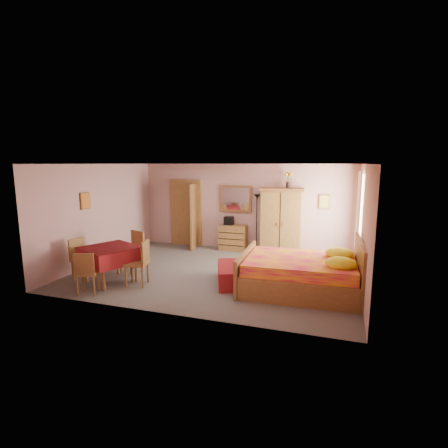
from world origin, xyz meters
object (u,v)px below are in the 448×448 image
(floor_lamp, at_px, (257,223))
(dining_table, at_px, (111,264))
(bench, at_px, (229,274))
(chair_west, at_px, (84,259))
(bed, at_px, (300,264))
(stereo, at_px, (229,221))
(wardrobe, at_px, (281,222))
(chest_of_drawers, at_px, (233,238))
(sunflower_vase, at_px, (288,180))
(chair_north, at_px, (131,252))
(wall_mirror, at_px, (235,199))
(chair_south, at_px, (87,272))
(chair_east, at_px, (137,263))

(floor_lamp, xyz_separation_m, dining_table, (-2.45, -3.70, -0.46))
(bench, height_order, chair_west, chair_west)
(bed, bearing_deg, dining_table, -171.15)
(stereo, xyz_separation_m, wardrobe, (1.60, -0.11, 0.07))
(dining_table, bearing_deg, chest_of_drawers, 64.27)
(wardrobe, relative_size, bed, 0.80)
(floor_lamp, bearing_deg, sunflower_vase, -4.15)
(wardrobe, distance_m, chair_west, 5.32)
(bench, distance_m, dining_table, 2.63)
(chair_north, xyz_separation_m, chair_west, (-0.73, -0.80, -0.03))
(sunflower_vase, relative_size, chair_west, 0.50)
(floor_lamp, bearing_deg, chair_west, -129.83)
(wardrobe, relative_size, bench, 1.58)
(stereo, relative_size, sunflower_vase, 0.58)
(wall_mirror, xyz_separation_m, chair_south, (-1.77, -4.56, -1.11))
(bed, xyz_separation_m, chair_west, (-4.73, -0.85, -0.09))
(chest_of_drawers, xyz_separation_m, chair_west, (-2.43, -3.67, 0.08))
(stereo, xyz_separation_m, bench, (0.93, -2.95, -0.69))
(floor_lamp, relative_size, bed, 0.71)
(wall_mirror, height_order, chair_west, wall_mirror)
(wall_mirror, distance_m, chair_west, 4.71)
(floor_lamp, xyz_separation_m, chair_north, (-2.40, -2.95, -0.36))
(chest_of_drawers, bearing_deg, dining_table, -116.63)
(chair_south, bearing_deg, bed, -3.36)
(bench, xyz_separation_m, chair_north, (-2.47, 0.03, 0.29))
(wardrobe, relative_size, chair_west, 2.06)
(stereo, xyz_separation_m, sunflower_vase, (1.76, -0.03, 1.26))
(sunflower_vase, xyz_separation_m, bench, (-0.83, -2.92, -1.96))
(wardrobe, relative_size, sunflower_vase, 4.14)
(sunflower_vase, relative_size, chair_east, 0.47)
(chair_west, bearing_deg, chest_of_drawers, 154.30)
(chest_of_drawers, height_order, chair_south, chair_south)
(sunflower_vase, distance_m, chair_south, 5.78)
(stereo, height_order, chair_south, stereo)
(wall_mirror, bearing_deg, chest_of_drawers, -88.36)
(bed, distance_m, chair_north, 4.00)
(floor_lamp, height_order, chair_south, floor_lamp)
(chair_north, bearing_deg, floor_lamp, -110.78)
(dining_table, xyz_separation_m, chair_north, (0.05, 0.75, 0.10))
(wall_mirror, distance_m, stereo, 0.69)
(stereo, bearing_deg, bed, -49.44)
(stereo, relative_size, chair_north, 0.27)
(dining_table, height_order, chair_south, chair_south)
(wall_mirror, relative_size, chair_west, 1.10)
(wardrobe, height_order, sunflower_vase, sunflower_vase)
(wall_mirror, relative_size, bench, 0.84)
(chair_east, bearing_deg, floor_lamp, -38.60)
(chest_of_drawers, distance_m, wardrobe, 1.56)
(wall_mirror, relative_size, bed, 0.43)
(floor_lamp, relative_size, sunflower_vase, 3.69)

